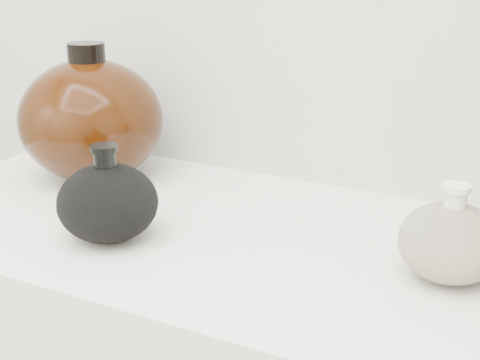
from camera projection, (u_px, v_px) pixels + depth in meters
The scene contains 3 objects.
black_gourd_vase at pixel (108, 202), 0.91m from camera, with size 0.16×0.16×0.14m.
cream_gourd_vase at pixel (450, 242), 0.80m from camera, with size 0.14×0.14×0.12m.
left_round_pot at pixel (91, 120), 1.14m from camera, with size 0.28×0.28×0.23m.
Camera 1 is at (0.36, 0.18, 1.28)m, focal length 50.00 mm.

